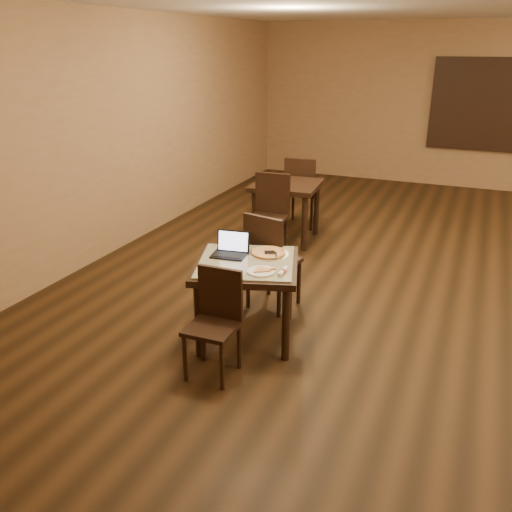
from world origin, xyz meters
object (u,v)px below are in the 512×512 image
at_px(chair_main_near, 216,316).
at_px(other_table_b_chair_near, 270,210).
at_px(other_table_b_chair_far, 301,188).
at_px(chair_main_far, 269,256).
at_px(other_table_b, 287,193).
at_px(tiled_table, 246,272).
at_px(laptop, 231,249).
at_px(pizza_pan, 268,254).

distance_m(chair_main_near, other_table_b_chair_near, 2.76).
bearing_deg(other_table_b_chair_far, chair_main_near, 94.47).
relative_size(chair_main_near, other_table_b_chair_far, 0.85).
relative_size(chair_main_far, other_table_b, 1.11).
bearing_deg(tiled_table, chair_main_near, -107.86).
bearing_deg(other_table_b_chair_near, other_table_b, 85.53).
bearing_deg(laptop, chair_main_far, 62.41).
height_order(chair_main_near, other_table_b_chair_near, other_table_b_chair_near).
height_order(tiled_table, other_table_b_chair_near, other_table_b_chair_near).
relative_size(pizza_pan, other_table_b_chair_far, 0.36).
bearing_deg(other_table_b_chair_far, other_table_b, 85.53).
xyz_separation_m(tiled_table, other_table_b_chair_far, (-0.58, 3.31, -0.06)).
xyz_separation_m(chair_main_near, other_table_b_chair_near, (-0.59, 2.70, 0.09)).
relative_size(chair_main_far, laptop, 3.08).
distance_m(chair_main_far, pizza_pan, 0.44).
bearing_deg(laptop, chair_main_near, -82.75).
bearing_deg(pizza_pan, other_table_b_chair_near, 111.15).
height_order(tiled_table, other_table_b_chair_far, other_table_b_chair_far).
bearing_deg(chair_main_near, other_table_b, 99.23).
relative_size(tiled_table, chair_main_near, 1.28).
bearing_deg(laptop, pizza_pan, 15.56).
xyz_separation_m(tiled_table, chair_main_far, (-0.02, 0.61, -0.08)).
bearing_deg(tiled_table, other_table_b_chair_near, 88.11).
bearing_deg(laptop, other_table_b_chair_far, 88.53).
bearing_deg(laptop, other_table_b_chair_near, 92.99).
relative_size(pizza_pan, other_table_b, 0.40).
height_order(tiled_table, chair_main_near, chair_main_near).
bearing_deg(chair_main_far, tiled_table, 104.35).
relative_size(chair_main_near, other_table_b_chair_near, 0.85).
distance_m(tiled_table, chair_main_far, 0.62).
bearing_deg(tiled_table, other_table_b_chair_far, 82.14).
bearing_deg(other_table_b, tiled_table, -81.64).
xyz_separation_m(laptop, other_table_b, (-0.38, 2.60, -0.14)).
bearing_deg(chair_main_far, other_table_b_chair_far, -65.79).
bearing_deg(pizza_pan, other_table_b_chair_far, 102.82).
bearing_deg(other_table_b_chair_far, other_table_b_chair_near, 85.53).
relative_size(chair_main_far, other_table_b_chair_far, 0.98).
xyz_separation_m(chair_main_near, other_table_b_chair_far, (-0.58, 3.93, 0.09)).
xyz_separation_m(tiled_table, other_table_b, (-0.58, 2.69, 0.02)).
height_order(laptop, other_table_b_chair_far, other_table_b_chair_far).
relative_size(chair_main_near, laptop, 2.68).
height_order(laptop, other_table_b, laptop).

